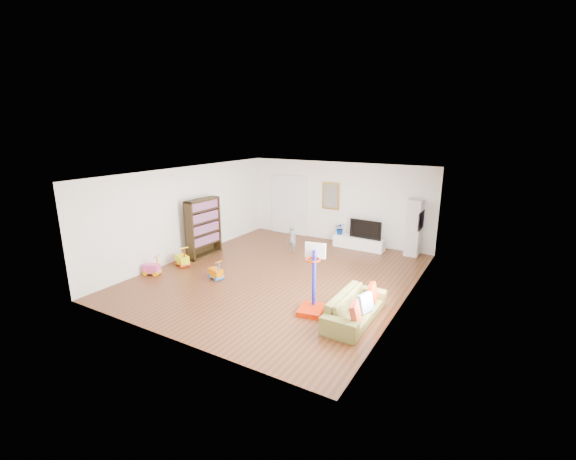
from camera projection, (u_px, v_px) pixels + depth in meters
The scene contains 25 objects.
floor at pixel (280, 275), 10.25m from camera, with size 6.50×7.50×0.00m, color brown.
ceiling at pixel (280, 173), 9.55m from camera, with size 6.50×7.50×0.00m, color white.
wall_back at pixel (338, 202), 13.02m from camera, with size 6.50×0.00×2.70m, color white.
wall_front at pixel (169, 272), 6.77m from camera, with size 6.50×0.00×2.70m, color white.
wall_left at pixel (187, 212), 11.48m from camera, with size 0.00×7.50×2.70m, color silver.
wall_right at pixel (408, 245), 8.31m from camera, with size 0.00×7.50×2.70m, color white.
navy_accent at pixel (423, 210), 9.35m from camera, with size 0.01×3.20×1.70m, color black.
olive_wainscot at pixel (418, 263), 9.70m from camera, with size 0.01×3.20×1.00m, color brown.
doorway at pixel (289, 205), 13.99m from camera, with size 1.45×0.06×2.10m, color white.
painting_back at pixel (331, 196), 13.06m from camera, with size 0.62×0.06×0.92m, color gold.
artwork_right at pixel (421, 220), 9.63m from camera, with size 0.04×0.56×0.46m, color #7F3F8C.
media_console at pixel (359, 243), 12.43m from camera, with size 1.66×0.41×0.39m, color white.
tall_cabinet at pixel (413, 228), 11.61m from camera, with size 0.41×0.41×1.74m, color silver.
bookshelf at pixel (203, 228), 11.57m from camera, with size 0.32×1.21×1.76m, color black.
sofa at pixel (355, 307), 7.80m from camera, with size 1.89×0.74×0.55m, color olive.
basketball_hoop at pixel (312, 280), 7.98m from camera, with size 0.51×0.62×1.49m, color #C02100.
ride_on_yellow at pixel (182, 256), 10.83m from camera, with size 0.44×0.27×0.59m, color #DFE807.
ride_on_orange at pixel (215, 270), 9.92m from camera, with size 0.39×0.24×0.52m, color #D56E00.
ride_on_pink at pixel (152, 265), 10.20m from camera, with size 0.41×0.25×0.54m, color #F14C9D.
child at pixel (292, 238), 12.13m from camera, with size 0.31×0.20×0.85m, color gray.
tv at pixel (367, 229), 12.22m from camera, with size 1.04×0.14×0.60m, color black.
vase_plant at pixel (340, 228), 12.67m from camera, with size 0.35×0.31×0.39m, color navy.
pillow_left at pixel (355, 313), 7.20m from camera, with size 0.11×0.40×0.40m, color #AE3920.
pillow_center at pixel (366, 303), 7.65m from camera, with size 0.10×0.37×0.37m, color silver.
pillow_right at pixel (373, 292), 8.12m from camera, with size 0.10×0.37×0.37m, color #BB2104.
Camera 1 is at (5.02, -8.17, 3.82)m, focal length 24.00 mm.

